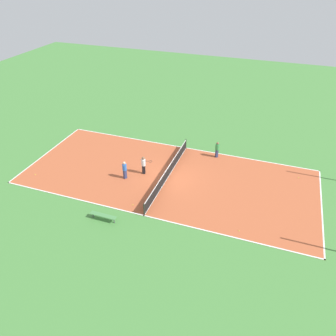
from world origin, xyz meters
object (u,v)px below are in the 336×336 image
Objects in this scene: tennis_net at (168,172)px; player_far_green at (217,149)px; bench at (103,216)px; tennis_ball_midcourt at (239,231)px; tennis_ball_right_alley at (298,178)px; player_near_blue at (125,169)px; player_near_white at (144,164)px; tennis_ball_left_sideline at (133,205)px; tennis_ball_near_net at (35,174)px.

tennis_net is 5.58m from player_far_green.
tennis_ball_midcourt is (-2.09, 9.28, -0.34)m from bench.
bench is 29.17× the size of tennis_ball_right_alley.
bench is 1.22× the size of player_near_blue.
tennis_ball_right_alley is at bearing 4.69° from player_near_white.
player_near_white reaches higher than bench.
tennis_ball_left_sideline is 1.00× the size of tennis_ball_right_alley.
player_near_white is 7.15m from player_far_green.
player_near_white reaches higher than tennis_ball_left_sideline.
tennis_net is 6.68× the size of player_far_green.
player_near_blue reaches higher than tennis_net.
tennis_ball_midcourt is (4.52, 6.76, -0.47)m from tennis_net.
player_near_white is at bearing 86.37° from bench.
tennis_ball_left_sideline is (4.23, 0.88, -0.92)m from player_near_white.
tennis_ball_right_alley is at bearing 155.13° from tennis_ball_midcourt.
player_near_white is at bearing 110.88° from tennis_ball_near_net.
bench reaches higher than tennis_ball_near_net.
bench is at bearing -30.88° from tennis_ball_left_sideline.
tennis_ball_near_net is at bearing -71.83° from tennis_net.
player_near_white is at bearing -83.78° from tennis_net.
tennis_ball_right_alley is at bearing 45.97° from player_far_green.
tennis_net is 11.42m from tennis_ball_near_net.
player_near_blue is 10.59m from tennis_ball_midcourt.
tennis_ball_right_alley is at bearing 133.76° from player_near_blue.
tennis_ball_left_sideline is (0.90, 9.61, 0.00)m from tennis_ball_near_net.
tennis_ball_midcourt is 8.83m from tennis_ball_right_alley.
tennis_ball_near_net is at bearing -71.69° from tennis_ball_right_alley.
bench is (6.61, -2.52, -0.13)m from tennis_net.
tennis_ball_midcourt is at bearing -37.61° from player_near_white.
bench reaches higher than tennis_ball_right_alley.
tennis_net reaches higher than bench.
tennis_ball_midcourt is (4.29, 8.87, -0.92)m from player_near_white.
player_near_white reaches higher than tennis_ball_midcourt.
tennis_ball_right_alley is (-10.10, 12.99, -0.34)m from bench.
player_near_blue reaches higher than player_far_green.
tennis_ball_midcourt and tennis_ball_left_sideline have the same top height.
player_near_white is 24.45× the size of tennis_ball_right_alley.
tennis_ball_right_alley is at bearing 108.45° from tennis_net.
player_near_blue reaches higher than tennis_ball_near_net.
tennis_net is 4.65m from tennis_ball_left_sideline.
tennis_net is at bearing -70.37° from player_far_green.
tennis_net is 2.17m from player_near_white.
player_near_blue is 3.81m from tennis_ball_left_sideline.
player_near_white is at bearing -168.19° from tennis_ball_left_sideline.
player_far_green is 22.85× the size of tennis_ball_near_net.
player_near_white reaches higher than tennis_ball_right_alley.
tennis_ball_left_sideline is at bearing 58.72° from player_near_blue.
player_near_blue is (1.40, -3.33, 0.42)m from tennis_net.
tennis_ball_left_sideline is at bearing 59.12° from bench.
bench reaches higher than tennis_ball_left_sideline.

